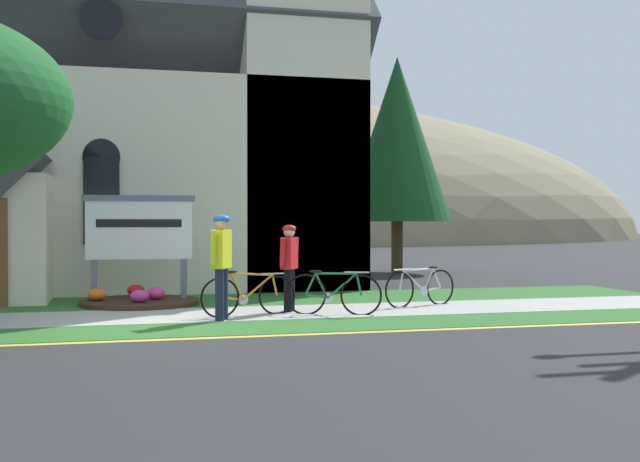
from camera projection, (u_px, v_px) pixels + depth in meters
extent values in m
plane|color=#2B2B2D|center=(137.00, 303.00, 15.86)|extent=(140.00, 140.00, 0.00)
cube|color=#A8A59E|center=(97.00, 318.00, 13.45)|extent=(32.00, 2.14, 0.01)
cube|color=#2D6628|center=(94.00, 333.00, 11.65)|extent=(32.00, 1.57, 0.01)
cube|color=#2D6628|center=(101.00, 303.00, 15.82)|extent=(24.00, 2.76, 0.01)
cube|color=yellow|center=(92.00, 342.00, 10.75)|extent=(28.00, 0.16, 0.01)
cube|color=beige|center=(105.00, 190.00, 21.38)|extent=(12.29, 8.78, 5.00)
cube|color=#424247|center=(104.00, 43.00, 21.32)|extent=(12.79, 8.94, 8.94)
cube|color=beige|center=(296.00, 59.00, 19.67)|extent=(2.95, 2.95, 11.40)
cube|color=black|center=(102.00, 201.00, 17.10)|extent=(0.76, 0.06, 1.90)
cone|color=black|center=(101.00, 157.00, 17.09)|extent=(0.80, 0.06, 0.80)
cylinder|color=black|center=(101.00, 19.00, 17.05)|extent=(0.90, 0.06, 0.90)
cube|color=slate|center=(94.00, 282.00, 15.65)|extent=(0.12, 0.12, 0.89)
cube|color=slate|center=(184.00, 281.00, 16.00)|extent=(0.12, 0.12, 0.89)
cube|color=white|center=(139.00, 230.00, 15.81)|extent=(2.10, 0.18, 1.16)
cube|color=slate|center=(139.00, 198.00, 15.80)|extent=(2.22, 0.23, 0.12)
cube|color=black|center=(139.00, 223.00, 15.77)|extent=(1.67, 0.09, 0.16)
cylinder|color=#382319|center=(140.00, 302.00, 15.53)|extent=(2.32, 2.32, 0.10)
ellipsoid|color=#CC338C|center=(156.00, 293.00, 15.61)|extent=(0.36, 0.36, 0.24)
ellipsoid|color=red|center=(136.00, 290.00, 16.29)|extent=(0.36, 0.36, 0.24)
ellipsoid|color=orange|center=(97.00, 295.00, 15.38)|extent=(0.36, 0.36, 0.24)
ellipsoid|color=#CC338C|center=(139.00, 296.00, 15.05)|extent=(0.36, 0.36, 0.24)
torus|color=black|center=(306.00, 295.00, 13.97)|extent=(0.69, 0.31, 0.74)
torus|color=black|center=(361.00, 295.00, 13.83)|extent=(0.69, 0.31, 0.74)
cylinder|color=#19723F|center=(342.00, 286.00, 13.87)|extent=(0.51, 0.24, 0.46)
cylinder|color=#19723F|center=(336.00, 273.00, 13.89)|extent=(0.69, 0.31, 0.04)
cylinder|color=#19723F|center=(322.00, 286.00, 13.93)|extent=(0.24, 0.13, 0.45)
cylinder|color=#19723F|center=(317.00, 296.00, 13.94)|extent=(0.38, 0.19, 0.09)
cylinder|color=#19723F|center=(311.00, 284.00, 13.95)|extent=(0.21, 0.11, 0.39)
cylinder|color=#19723F|center=(359.00, 284.00, 13.83)|extent=(0.12, 0.08, 0.39)
ellipsoid|color=black|center=(316.00, 272.00, 13.94)|extent=(0.25, 0.17, 0.05)
cylinder|color=silver|center=(357.00, 272.00, 13.83)|extent=(0.42, 0.19, 0.03)
cylinder|color=silver|center=(328.00, 298.00, 13.91)|extent=(0.17, 0.09, 0.18)
torus|color=black|center=(440.00, 287.00, 15.61)|extent=(0.68, 0.28, 0.71)
torus|color=black|center=(400.00, 290.00, 15.02)|extent=(0.68, 0.28, 0.71)
cylinder|color=#B7B7BC|center=(414.00, 281.00, 15.22)|extent=(0.55, 0.23, 0.45)
cylinder|color=#B7B7BC|center=(418.00, 270.00, 15.28)|extent=(0.74, 0.30, 0.05)
cylinder|color=#B7B7BC|center=(429.00, 280.00, 15.44)|extent=(0.26, 0.12, 0.45)
cylinder|color=#B7B7BC|center=(432.00, 289.00, 15.49)|extent=(0.41, 0.18, 0.09)
cylinder|color=#B7B7BC|center=(437.00, 278.00, 15.56)|extent=(0.22, 0.11, 0.39)
cylinder|color=#B7B7BC|center=(401.00, 280.00, 15.04)|extent=(0.12, 0.07, 0.38)
ellipsoid|color=black|center=(433.00, 267.00, 15.50)|extent=(0.25, 0.16, 0.05)
cylinder|color=silver|center=(403.00, 270.00, 15.06)|extent=(0.42, 0.18, 0.03)
cylinder|color=silver|center=(424.00, 291.00, 15.38)|extent=(0.18, 0.08, 0.18)
torus|color=black|center=(220.00, 298.00, 13.53)|extent=(0.70, 0.19, 0.71)
torus|color=black|center=(277.00, 295.00, 14.02)|extent=(0.70, 0.19, 0.71)
cylinder|color=orange|center=(258.00, 287.00, 13.85)|extent=(0.57, 0.16, 0.45)
cylinder|color=orange|center=(252.00, 274.00, 13.79)|extent=(0.78, 0.21, 0.08)
cylinder|color=orange|center=(237.00, 287.00, 13.67)|extent=(0.27, 0.09, 0.48)
cylinder|color=orange|center=(232.00, 299.00, 13.63)|extent=(0.43, 0.13, 0.09)
cylinder|color=orange|center=(225.00, 286.00, 13.57)|extent=(0.23, 0.08, 0.43)
cylinder|color=orange|center=(275.00, 285.00, 14.00)|extent=(0.13, 0.06, 0.37)
ellipsoid|color=black|center=(230.00, 272.00, 13.61)|extent=(0.25, 0.13, 0.05)
cylinder|color=silver|center=(272.00, 274.00, 13.97)|extent=(0.44, 0.12, 0.03)
cylinder|color=silver|center=(243.00, 300.00, 13.73)|extent=(0.18, 0.06, 0.18)
cylinder|color=black|center=(291.00, 290.00, 14.41)|extent=(0.15, 0.15, 0.79)
cylinder|color=black|center=(288.00, 291.00, 14.25)|extent=(0.15, 0.15, 0.79)
cube|color=red|center=(289.00, 253.00, 14.32)|extent=(0.39, 0.48, 0.57)
sphere|color=beige|center=(289.00, 232.00, 14.32)|extent=(0.20, 0.20, 0.20)
ellipsoid|color=red|center=(289.00, 229.00, 14.32)|extent=(0.33, 0.31, 0.14)
cylinder|color=red|center=(296.00, 251.00, 14.57)|extent=(0.09, 0.22, 0.52)
cylinder|color=red|center=(283.00, 252.00, 14.07)|extent=(0.09, 0.16, 0.52)
cylinder|color=#191E38|center=(223.00, 294.00, 13.17)|extent=(0.15, 0.15, 0.87)
cylinder|color=#191E38|center=(220.00, 295.00, 12.97)|extent=(0.15, 0.15, 0.87)
cube|color=yellow|center=(221.00, 249.00, 13.06)|extent=(0.39, 0.53, 0.64)
sphere|color=tan|center=(221.00, 223.00, 13.06)|extent=(0.23, 0.23, 0.23)
ellipsoid|color=#1E59B2|center=(221.00, 219.00, 13.06)|extent=(0.36, 0.34, 0.16)
cylinder|color=yellow|center=(229.00, 247.00, 13.34)|extent=(0.09, 0.12, 0.58)
cylinder|color=yellow|center=(213.00, 248.00, 12.78)|extent=(0.09, 0.15, 0.58)
cylinder|color=#4C3823|center=(397.00, 247.00, 24.95)|extent=(0.37, 0.37, 1.64)
cone|color=#14471E|center=(397.00, 139.00, 24.91)|extent=(3.44, 3.44, 5.21)
ellipsoid|color=#847A5B|center=(189.00, 238.00, 72.98)|extent=(87.12, 55.47, 26.37)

